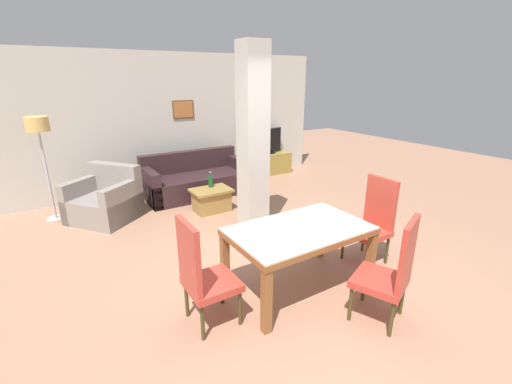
# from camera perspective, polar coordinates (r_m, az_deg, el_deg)

# --- Properties ---
(ground_plane) EXTENTS (18.00, 18.00, 0.00)m
(ground_plane) POSITION_cam_1_polar(r_m,az_deg,el_deg) (4.01, 6.85, -15.40)
(ground_plane) COLOR #AC7B5E
(back_wall) EXTENTS (7.20, 0.09, 2.70)m
(back_wall) POSITION_cam_1_polar(r_m,az_deg,el_deg) (7.26, -15.00, 11.07)
(back_wall) COLOR beige
(back_wall) RESTS_ON ground_plane
(divider_pillar) EXTENTS (0.36, 0.35, 2.70)m
(divider_pillar) POSITION_cam_1_polar(r_m,az_deg,el_deg) (4.92, -0.50, 8.30)
(divider_pillar) COLOR beige
(divider_pillar) RESTS_ON ground_plane
(dining_table) EXTENTS (1.48, 0.91, 0.73)m
(dining_table) POSITION_cam_1_polar(r_m,az_deg,el_deg) (3.72, 7.19, -8.08)
(dining_table) COLOR brown
(dining_table) RESTS_ON ground_plane
(dining_chair_near_right) EXTENTS (0.60, 0.60, 1.07)m
(dining_chair_near_right) POSITION_cam_1_polar(r_m,az_deg,el_deg) (3.45, 21.63, -12.07)
(dining_chair_near_right) COLOR #BE3B2E
(dining_chair_near_right) RESTS_ON ground_plane
(dining_chair_head_right) EXTENTS (0.46, 0.46, 1.07)m
(dining_chair_head_right) POSITION_cam_1_polar(r_m,az_deg,el_deg) (4.51, 18.89, -4.36)
(dining_chair_head_right) COLOR #C04030
(dining_chair_head_right) RESTS_ON ground_plane
(dining_chair_head_left) EXTENTS (0.46, 0.46, 1.07)m
(dining_chair_head_left) POSITION_cam_1_polar(r_m,az_deg,el_deg) (3.22, -9.00, -13.21)
(dining_chair_head_left) COLOR #C43F32
(dining_chair_head_left) RESTS_ON ground_plane
(sofa) EXTENTS (2.00, 0.91, 0.82)m
(sofa) POSITION_cam_1_polar(r_m,az_deg,el_deg) (6.88, -9.92, 1.91)
(sofa) COLOR #321F22
(sofa) RESTS_ON ground_plane
(armchair) EXTENTS (1.25, 1.27, 0.87)m
(armchair) POSITION_cam_1_polar(r_m,az_deg,el_deg) (6.10, -23.82, -1.48)
(armchair) COLOR gray
(armchair) RESTS_ON ground_plane
(coffee_table) EXTENTS (0.67, 0.49, 0.39)m
(coffee_table) POSITION_cam_1_polar(r_m,az_deg,el_deg) (6.00, -7.43, -1.27)
(coffee_table) COLOR #A07C3E
(coffee_table) RESTS_ON ground_plane
(bottle) EXTENTS (0.08, 0.08, 0.27)m
(bottle) POSITION_cam_1_polar(r_m,az_deg,el_deg) (6.04, -7.57, 1.80)
(bottle) COLOR #194C23
(bottle) RESTS_ON coffee_table
(tv_stand) EXTENTS (1.19, 0.40, 0.50)m
(tv_stand) POSITION_cam_1_polar(r_m,az_deg,el_deg) (8.20, 1.81, 4.66)
(tv_stand) COLOR olive
(tv_stand) RESTS_ON ground_plane
(tv_screen) EXTENTS (0.90, 0.28, 0.59)m
(tv_screen) POSITION_cam_1_polar(r_m,az_deg,el_deg) (8.09, 1.85, 8.33)
(tv_screen) COLOR black
(tv_screen) RESTS_ON tv_stand
(floor_lamp) EXTENTS (0.33, 0.33, 1.67)m
(floor_lamp) POSITION_cam_1_polar(r_m,az_deg,el_deg) (6.25, -32.43, 8.13)
(floor_lamp) COLOR #B7B7BC
(floor_lamp) RESTS_ON ground_plane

